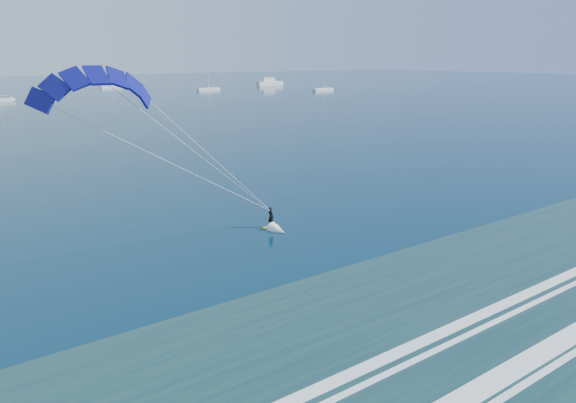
# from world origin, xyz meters

# --- Properties ---
(kitesurfer_rig) EXTENTS (20.09, 9.66, 14.38)m
(kitesurfer_rig) POSITION_xyz_m (-2.26, 25.09, 7.26)
(kitesurfer_rig) COLOR yellow
(kitesurfer_rig) RESTS_ON ground
(motor_yacht) EXTENTS (14.32, 3.82, 6.01)m
(motor_yacht) POSITION_xyz_m (129.56, 219.84, 1.56)
(motor_yacht) COLOR silver
(motor_yacht) RESTS_ON ground
(sailboat_4) EXTENTS (9.41, 2.40, 12.70)m
(sailboat_4) POSITION_xyz_m (56.09, 241.79, 0.69)
(sailboat_4) COLOR silver
(sailboat_4) RESTS_ON ground
(sailboat_5) EXTENTS (10.10, 2.40, 13.60)m
(sailboat_5) POSITION_xyz_m (85.65, 200.82, 0.69)
(sailboat_5) COLOR silver
(sailboat_5) RESTS_ON ground
(sailboat_6) EXTENTS (9.85, 2.40, 13.19)m
(sailboat_6) POSITION_xyz_m (125.08, 170.49, 0.69)
(sailboat_6) COLOR silver
(sailboat_6) RESTS_ON ground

